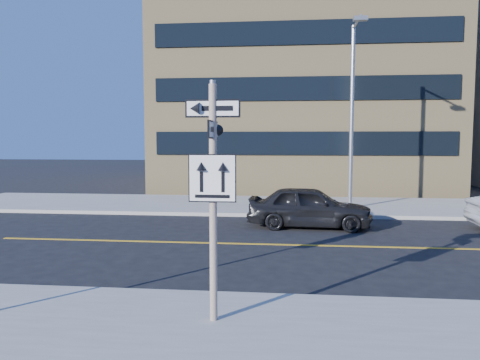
# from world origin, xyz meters

# --- Properties ---
(ground) EXTENTS (120.00, 120.00, 0.00)m
(ground) POSITION_xyz_m (0.00, 0.00, 0.00)
(ground) COLOR black
(ground) RESTS_ON ground
(sign_pole) EXTENTS (0.92, 0.92, 4.06)m
(sign_pole) POSITION_xyz_m (0.00, -2.51, 2.44)
(sign_pole) COLOR silver
(sign_pole) RESTS_ON near_sidewalk
(parked_car_a) EXTENTS (2.09, 4.60, 1.53)m
(parked_car_a) POSITION_xyz_m (2.02, 6.94, 0.77)
(parked_car_a) COLOR black
(parked_car_a) RESTS_ON ground
(streetlight_a) EXTENTS (0.55, 2.25, 8.00)m
(streetlight_a) POSITION_xyz_m (4.00, 10.76, 4.76)
(streetlight_a) COLOR gray
(streetlight_a) RESTS_ON far_sidewalk
(building_brick) EXTENTS (18.00, 18.00, 18.00)m
(building_brick) POSITION_xyz_m (2.00, 25.00, 9.00)
(building_brick) COLOR tan
(building_brick) RESTS_ON ground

